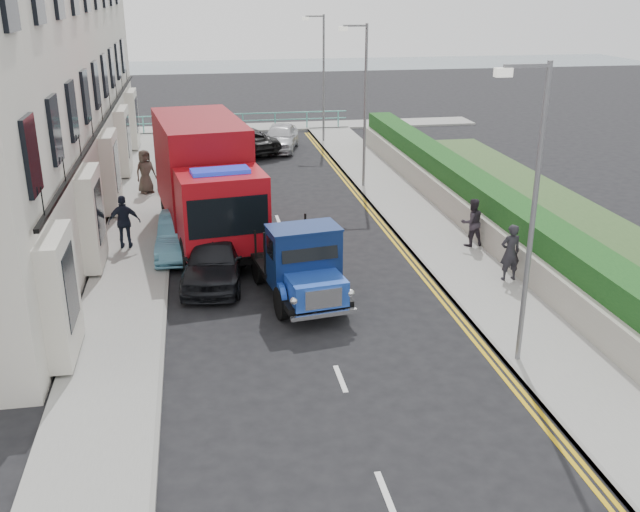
{
  "coord_description": "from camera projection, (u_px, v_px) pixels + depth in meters",
  "views": [
    {
      "loc": [
        -2.93,
        -15.95,
        8.42
      ],
      "look_at": [
        0.27,
        2.26,
        1.4
      ],
      "focal_mm": 40.0,
      "sensor_mm": 36.0,
      "label": 1
    }
  ],
  "objects": [
    {
      "name": "lamp_near",
      "position": [
        529.0,
        202.0,
        15.56
      ],
      "size": [
        1.23,
        0.18,
        7.0
      ],
      "color": "slate",
      "rests_on": "ground"
    },
    {
      "name": "pedestrian_west_near",
      "position": [
        124.0,
        222.0,
        23.86
      ],
      "size": [
        1.07,
        0.47,
        1.81
      ],
      "primitive_type": "imported",
      "rotation": [
        0.0,
        0.0,
        3.11
      ],
      "color": "black",
      "rests_on": "pavement_west"
    },
    {
      "name": "pedestrian_west_far",
      "position": [
        145.0,
        172.0,
        30.23
      ],
      "size": [
        1.08,
        0.99,
        1.86
      ],
      "primitive_type": "imported",
      "rotation": [
        0.0,
        0.0,
        0.58
      ],
      "color": "#40352E",
      "rests_on": "pavement_west"
    },
    {
      "name": "seafront_car_left",
      "position": [
        242.0,
        140.0,
        38.13
      ],
      "size": [
        4.13,
        5.41,
        1.37
      ],
      "primitive_type": "imported",
      "rotation": [
        0.0,
        0.0,
        3.58
      ],
      "color": "black",
      "rests_on": "ground"
    },
    {
      "name": "parked_car_mid",
      "position": [
        181.0,
        234.0,
        23.78
      ],
      "size": [
        1.66,
        4.07,
        1.31
      ],
      "primitive_type": "imported",
      "rotation": [
        0.0,
        0.0,
        -0.07
      ],
      "color": "#5496B4",
      "rests_on": "ground"
    },
    {
      "name": "seafront_railing",
      "position": [
        243.0,
        122.0,
        43.91
      ],
      "size": [
        13.0,
        0.08,
        1.11
      ],
      "color": "#59B2A5",
      "rests_on": "ground"
    },
    {
      "name": "terrace_west",
      "position": [
        7.0,
        23.0,
        26.04
      ],
      "size": [
        6.31,
        30.2,
        14.25
      ],
      "color": "beige",
      "rests_on": "ground"
    },
    {
      "name": "lamp_far",
      "position": [
        321.0,
        71.0,
        39.51
      ],
      "size": [
        1.23,
        0.18,
        7.0
      ],
      "color": "slate",
      "rests_on": "ground"
    },
    {
      "name": "sea_plane",
      "position": [
        221.0,
        73.0,
        73.4
      ],
      "size": [
        120.0,
        120.0,
        0.0
      ],
      "primitive_type": "plane",
      "color": "slate",
      "rests_on": "ground"
    },
    {
      "name": "pavement_east",
      "position": [
        419.0,
        219.0,
        27.27
      ],
      "size": [
        2.6,
        38.0,
        0.12
      ],
      "primitive_type": "cube",
      "color": "gray",
      "rests_on": "ground"
    },
    {
      "name": "pavement_west",
      "position": [
        138.0,
        235.0,
        25.57
      ],
      "size": [
        2.4,
        38.0,
        0.12
      ],
      "primitive_type": "cube",
      "color": "gray",
      "rests_on": "ground"
    },
    {
      "name": "parked_car_rear",
      "position": [
        183.0,
        167.0,
        32.23
      ],
      "size": [
        2.33,
        5.25,
        1.5
      ],
      "primitive_type": "imported",
      "rotation": [
        0.0,
        0.0,
        0.05
      ],
      "color": "#A9A8AD",
      "rests_on": "ground"
    },
    {
      "name": "lamp_mid",
      "position": [
        363.0,
        97.0,
        30.3
      ],
      "size": [
        1.23,
        0.18,
        7.0
      ],
      "color": "slate",
      "rests_on": "ground"
    },
    {
      "name": "promenade",
      "position": [
        242.0,
        128.0,
        44.83
      ],
      "size": [
        30.0,
        2.5,
        0.12
      ],
      "primitive_type": "cube",
      "color": "gray",
      "rests_on": "ground"
    },
    {
      "name": "parked_car_front",
      "position": [
        214.0,
        259.0,
        21.44
      ],
      "size": [
        2.31,
        4.5,
        1.46
      ],
      "primitive_type": "imported",
      "rotation": [
        0.0,
        0.0,
        -0.14
      ],
      "color": "black",
      "rests_on": "ground"
    },
    {
      "name": "seafront_car_right",
      "position": [
        280.0,
        137.0,
        38.8
      ],
      "size": [
        2.7,
        4.51,
        1.44
      ],
      "primitive_type": "imported",
      "rotation": [
        0.0,
        0.0,
        -0.25
      ],
      "color": "silver",
      "rests_on": "ground"
    },
    {
      "name": "pedestrian_east_near",
      "position": [
        510.0,
        252.0,
        21.21
      ],
      "size": [
        0.67,
        0.46,
        1.75
      ],
      "primitive_type": "imported",
      "rotation": [
        0.0,
        0.0,
        3.22
      ],
      "color": "#232227",
      "rests_on": "pavement_east"
    },
    {
      "name": "bedford_lorry",
      "position": [
        302.0,
        268.0,
        19.85
      ],
      "size": [
        2.54,
        5.02,
        2.28
      ],
      "rotation": [
        0.0,
        0.0,
        0.14
      ],
      "color": "black",
      "rests_on": "ground"
    },
    {
      "name": "ground",
      "position": [
        325.0,
        339.0,
        18.15
      ],
      "size": [
        120.0,
        120.0,
        0.0
      ],
      "primitive_type": "plane",
      "color": "black",
      "rests_on": "ground"
    },
    {
      "name": "garden_east",
      "position": [
        468.0,
        196.0,
        27.28
      ],
      "size": [
        1.45,
        28.0,
        1.75
      ],
      "color": "#B2AD9E",
      "rests_on": "ground"
    },
    {
      "name": "red_lorry",
      "position": [
        205.0,
        178.0,
        24.6
      ],
      "size": [
        3.7,
        8.17,
        4.13
      ],
      "rotation": [
        0.0,
        0.0,
        0.14
      ],
      "color": "black",
      "rests_on": "ground"
    },
    {
      "name": "pedestrian_east_far",
      "position": [
        472.0,
        222.0,
        24.07
      ],
      "size": [
        0.87,
        0.72,
        1.65
      ],
      "primitive_type": "imported",
      "rotation": [
        0.0,
        0.0,
        3.26
      ],
      "color": "#2E272F",
      "rests_on": "pavement_east"
    }
  ]
}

